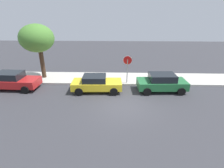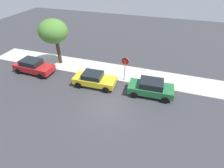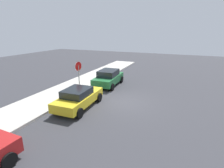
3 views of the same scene
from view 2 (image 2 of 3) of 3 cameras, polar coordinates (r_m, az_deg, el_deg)
The scene contains 8 objects.
ground_plane at distance 14.91m, azimuth -1.55°, elevation -7.12°, with size 60.00×60.00×0.00m, color #38383D.
sidewalk_curb at distance 18.97m, azimuth 3.78°, elevation 3.49°, with size 32.00×3.17×0.14m, color beige.
stop_sign at distance 16.95m, azimuth 4.28°, elevation 6.14°, with size 0.79×0.12×2.64m.
parked_car_yellow at distance 16.92m, azimuth -5.81°, elevation 1.57°, with size 4.11×2.05×1.37m.
parked_car_green at distance 16.01m, azimuth 12.55°, elevation -1.15°, with size 4.04×2.12×1.48m.
parked_car_red at distance 20.71m, azimuth -24.27°, elevation 5.35°, with size 4.35×2.06×1.49m.
street_tree_near_corner at distance 20.24m, azimuth -18.66°, elevation 15.89°, with size 3.08×3.08×5.21m.
fire_hydrant at distance 21.79m, azimuth -21.42°, elevation 6.36°, with size 0.30×0.22×0.72m.
Camera 2 is at (3.77, -10.33, 10.08)m, focal length 28.00 mm.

